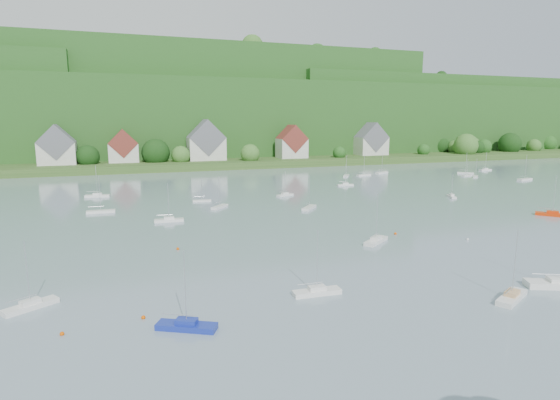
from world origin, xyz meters
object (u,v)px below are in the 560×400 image
(near_sailboat_3, at_px, (376,240))
(near_sailboat_6, at_px, (30,305))
(near_sailboat_2, at_px, (512,296))
(near_sailboat_1, at_px, (187,325))
(near_sailboat_0, at_px, (317,291))
(near_sailboat_4, at_px, (560,284))
(near_sailboat_5, at_px, (552,214))

(near_sailboat_3, bearing_deg, near_sailboat_6, 157.03)
(near_sailboat_2, height_order, near_sailboat_3, near_sailboat_3)
(near_sailboat_1, relative_size, near_sailboat_2, 0.98)
(near_sailboat_2, xyz_separation_m, near_sailboat_3, (-1.73, 26.93, 0.00))
(near_sailboat_0, distance_m, near_sailboat_6, 32.35)
(near_sailboat_1, height_order, near_sailboat_4, near_sailboat_4)
(near_sailboat_0, bearing_deg, near_sailboat_3, 45.85)
(near_sailboat_4, distance_m, near_sailboat_5, 49.18)
(near_sailboat_6, bearing_deg, near_sailboat_3, -20.53)
(near_sailboat_1, distance_m, near_sailboat_4, 45.68)
(near_sailboat_2, xyz_separation_m, near_sailboat_5, (46.08, 33.10, 0.02))
(near_sailboat_2, bearing_deg, near_sailboat_3, 66.19)
(near_sailboat_2, distance_m, near_sailboat_6, 54.68)
(near_sailboat_0, relative_size, near_sailboat_5, 0.89)
(near_sailboat_3, distance_m, near_sailboat_6, 51.81)
(near_sailboat_0, xyz_separation_m, near_sailboat_5, (66.79, 24.05, 0.03))
(near_sailboat_1, bearing_deg, near_sailboat_6, 173.64)
(near_sailboat_6, bearing_deg, near_sailboat_4, -46.51)
(near_sailboat_5, bearing_deg, near_sailboat_4, -89.87)
(near_sailboat_1, bearing_deg, near_sailboat_2, 20.59)
(near_sailboat_5, bearing_deg, near_sailboat_3, -123.22)
(near_sailboat_2, xyz_separation_m, near_sailboat_6, (-52.34, 15.84, -0.02))
(near_sailboat_2, bearing_deg, near_sailboat_1, 144.73)
(near_sailboat_3, bearing_deg, near_sailboat_1, 176.75)
(near_sailboat_2, relative_size, near_sailboat_3, 0.99)
(near_sailboat_0, distance_m, near_sailboat_3, 26.07)
(near_sailboat_1, height_order, near_sailboat_6, near_sailboat_1)
(near_sailboat_0, xyz_separation_m, near_sailboat_4, (29.50, -8.02, 0.09))
(near_sailboat_6, bearing_deg, near_sailboat_0, -45.01)
(near_sailboat_1, bearing_deg, near_sailboat_4, 23.37)
(near_sailboat_4, distance_m, near_sailboat_6, 62.90)
(near_sailboat_4, xyz_separation_m, near_sailboat_6, (-61.13, 14.81, -0.10))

